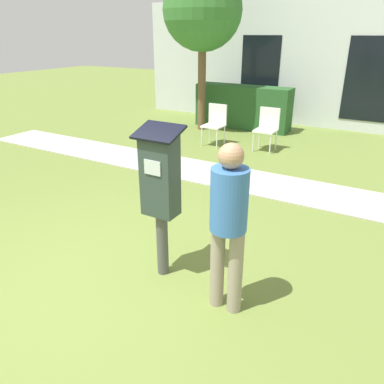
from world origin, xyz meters
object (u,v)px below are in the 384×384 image
(outdoor_chair_left, at_px, (215,121))
(outdoor_chair_middle, at_px, (267,126))
(parking_meter, at_px, (160,184))
(person_standing, at_px, (228,218))

(outdoor_chair_left, relative_size, outdoor_chair_middle, 1.00)
(parking_meter, distance_m, outdoor_chair_left, 5.08)
(parking_meter, xyz_separation_m, person_standing, (0.81, -0.16, -0.09))
(outdoor_chair_middle, bearing_deg, outdoor_chair_left, -168.80)
(outdoor_chair_left, bearing_deg, outdoor_chair_middle, 9.29)
(person_standing, relative_size, outdoor_chair_middle, 1.76)
(outdoor_chair_left, bearing_deg, person_standing, -61.69)
(outdoor_chair_left, bearing_deg, parking_meter, -68.91)
(parking_meter, height_order, outdoor_chair_left, parking_meter)
(parking_meter, xyz_separation_m, outdoor_chair_left, (-1.79, 4.73, -0.49))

